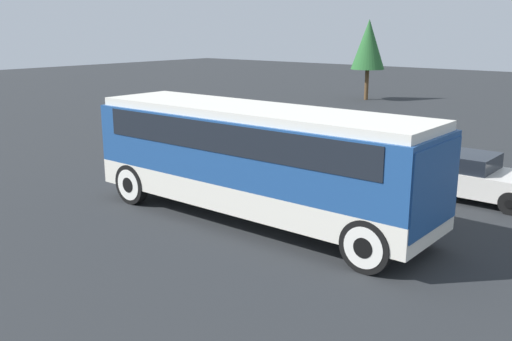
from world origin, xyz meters
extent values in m
plane|color=#26282B|center=(0.00, 0.00, 0.00)|extent=(120.00, 120.00, 0.00)
cube|color=silver|center=(0.00, 0.00, 0.85)|extent=(9.81, 2.54, 0.70)
cube|color=navy|center=(0.00, 0.00, 2.02)|extent=(9.81, 2.54, 1.64)
cube|color=black|center=(0.00, 0.00, 2.43)|extent=(8.63, 2.58, 0.74)
cube|color=silver|center=(0.00, 0.00, 2.95)|extent=(9.61, 2.34, 0.22)
cube|color=navy|center=(4.75, 0.00, 1.79)|extent=(0.36, 2.44, 1.87)
cylinder|color=black|center=(3.96, -1.16, 0.59)|extent=(1.18, 0.28, 1.18)
cylinder|color=silver|center=(3.96, -1.16, 0.59)|extent=(0.92, 0.30, 0.92)
cylinder|color=black|center=(3.96, -1.16, 0.59)|extent=(0.45, 0.32, 0.45)
cylinder|color=black|center=(3.96, 1.16, 0.59)|extent=(1.18, 0.28, 1.18)
cylinder|color=silver|center=(3.96, 1.16, 0.59)|extent=(0.92, 0.30, 0.92)
cylinder|color=black|center=(3.96, 1.16, 0.59)|extent=(0.45, 0.32, 0.45)
cylinder|color=black|center=(-3.78, -1.16, 0.59)|extent=(1.18, 0.28, 1.18)
cylinder|color=silver|center=(-3.78, -1.16, 0.59)|extent=(0.92, 0.30, 0.92)
cylinder|color=black|center=(-3.78, -1.16, 0.59)|extent=(0.45, 0.32, 0.45)
cylinder|color=black|center=(-3.78, 1.16, 0.59)|extent=(1.18, 0.28, 1.18)
cylinder|color=silver|center=(-3.78, 1.16, 0.59)|extent=(0.92, 0.30, 0.92)
cylinder|color=black|center=(-3.78, 1.16, 0.59)|extent=(0.45, 0.32, 0.45)
cube|color=silver|center=(3.45, 5.69, 0.58)|extent=(4.38, 1.86, 0.66)
cube|color=black|center=(3.28, 5.69, 1.14)|extent=(2.28, 1.68, 0.47)
cylinder|color=black|center=(5.19, 4.85, 0.33)|extent=(0.65, 0.22, 0.65)
cylinder|color=black|center=(5.19, 4.85, 0.33)|extent=(0.25, 0.26, 0.25)
cylinder|color=black|center=(1.72, 4.85, 0.33)|extent=(0.65, 0.22, 0.65)
cylinder|color=black|center=(1.72, 4.85, 0.33)|extent=(0.25, 0.26, 0.25)
cylinder|color=black|center=(1.72, 6.53, 0.33)|extent=(0.65, 0.22, 0.65)
cylinder|color=black|center=(1.72, 6.53, 0.33)|extent=(0.25, 0.26, 0.25)
cube|color=#BCBCC1|center=(-1.81, 5.16, 0.57)|extent=(4.42, 1.84, 0.61)
cube|color=black|center=(-1.99, 5.16, 1.10)|extent=(2.30, 1.65, 0.46)
cylinder|color=black|center=(-0.08, 4.33, 0.35)|extent=(0.69, 0.22, 0.69)
cylinder|color=black|center=(-0.08, 4.33, 0.35)|extent=(0.26, 0.26, 0.26)
cylinder|color=black|center=(-0.08, 5.99, 0.35)|extent=(0.69, 0.22, 0.69)
cylinder|color=black|center=(-0.08, 5.99, 0.35)|extent=(0.26, 0.26, 0.26)
cylinder|color=black|center=(-3.54, 4.33, 0.35)|extent=(0.69, 0.22, 0.69)
cylinder|color=black|center=(-3.54, 4.33, 0.35)|extent=(0.26, 0.26, 0.26)
cylinder|color=black|center=(-3.54, 5.99, 0.35)|extent=(0.69, 0.22, 0.69)
cylinder|color=black|center=(-3.54, 5.99, 0.35)|extent=(0.26, 0.26, 0.26)
cylinder|color=brown|center=(-10.65, 25.55, 1.09)|extent=(0.28, 0.28, 2.18)
cone|color=#28602D|center=(-10.65, 25.55, 3.92)|extent=(2.38, 2.38, 3.48)
camera|label=1|loc=(9.29, -11.35, 5.07)|focal=40.00mm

